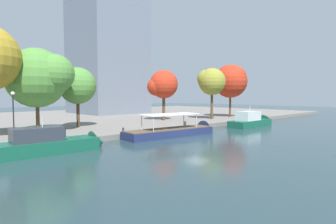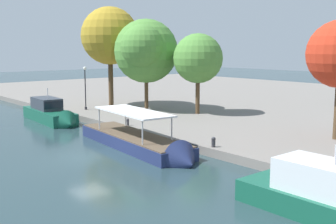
{
  "view_description": "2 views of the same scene",
  "coord_description": "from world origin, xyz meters",
  "views": [
    {
      "loc": [
        -24.29,
        -20.29,
        5.07
      ],
      "look_at": [
        -0.52,
        4.39,
        3.0
      ],
      "focal_mm": 29.67,
      "sensor_mm": 36.0,
      "label": 1
    },
    {
      "loc": [
        25.24,
        -14.04,
        7.45
      ],
      "look_at": [
        1.14,
        6.2,
        2.67
      ],
      "focal_mm": 45.05,
      "sensor_mm": 36.0,
      "label": 2
    }
  ],
  "objects": [
    {
      "name": "ground_plane",
      "position": [
        0.0,
        0.0,
        0.0
      ],
      "size": [
        220.0,
        220.0,
        0.0
      ],
      "primitive_type": "plane",
      "color": "#23383D"
    },
    {
      "name": "dock_promenade",
      "position": [
        0.0,
        33.89,
        0.31
      ],
      "size": [
        120.0,
        55.0,
        0.62
      ],
      "primitive_type": "cube",
      "color": "slate",
      "rests_on": "ground_plane"
    },
    {
      "name": "motor_yacht_0",
      "position": [
        -14.89,
        4.11,
        0.71
      ],
      "size": [
        10.0,
        3.14,
        4.21
      ],
      "rotation": [
        0.0,
        0.0,
        -0.07
      ],
      "color": "#14513D",
      "rests_on": "ground_plane"
    },
    {
      "name": "tour_boat_1",
      "position": [
        0.61,
        4.01,
        0.38
      ],
      "size": [
        13.62,
        4.17,
        3.89
      ],
      "rotation": [
        0.0,
        0.0,
        -0.1
      ],
      "color": "navy",
      "rests_on": "ground_plane"
    },
    {
      "name": "motor_yacht_2",
      "position": [
        17.19,
        2.8,
        0.64
      ],
      "size": [
        10.15,
        2.89,
        4.43
      ],
      "rotation": [
        0.0,
        0.0,
        -0.0
      ],
      "color": "#14513D",
      "rests_on": "ground_plane"
    },
    {
      "name": "mooring_bollard_0",
      "position": [
        -5.39,
        7.01,
        0.96
      ],
      "size": [
        0.23,
        0.23,
        0.64
      ],
      "color": "#2D2D33",
      "rests_on": "dock_promenade"
    },
    {
      "name": "mooring_bollard_1",
      "position": [
        5.31,
        6.85,
        1.0
      ],
      "size": [
        0.3,
        0.3,
        0.73
      ],
      "color": "#2D2D33",
      "rests_on": "dock_promenade"
    },
    {
      "name": "lamp_post",
      "position": [
        -16.6,
        9.04,
        3.35
      ],
      "size": [
        0.36,
        0.36,
        4.81
      ],
      "color": "black",
      "rests_on": "dock_promenade"
    },
    {
      "name": "tree_0",
      "position": [
        -6.41,
        16.75,
        6.42
      ],
      "size": [
        5.15,
        5.39,
        8.37
      ],
      "color": "#4C3823",
      "rests_on": "dock_promenade"
    },
    {
      "name": "tree_2",
      "position": [
        9.39,
        16.08,
        6.92
      ],
      "size": [
        5.39,
        5.05,
        8.94
      ],
      "color": "#4C3823",
      "rests_on": "dock_promenade"
    },
    {
      "name": "tree_3",
      "position": [
        17.52,
        11.58,
        7.62
      ],
      "size": [
        5.03,
        5.04,
        9.52
      ],
      "color": "#4C3823",
      "rests_on": "dock_promenade"
    },
    {
      "name": "tree_4",
      "position": [
        24.98,
        12.12,
        7.89
      ],
      "size": [
        6.85,
        6.85,
        10.79
      ],
      "color": "#4C3823",
      "rests_on": "dock_promenade"
    },
    {
      "name": "tree_5",
      "position": [
        -12.35,
        14.09,
        7.13
      ],
      "size": [
        7.35,
        7.48,
        10.06
      ],
      "color": "#4C3823",
      "rests_on": "dock_promenade"
    },
    {
      "name": "office_tower",
      "position": [
        13.74,
        41.27,
        23.68
      ],
      "size": [
        15.08,
        16.5,
        48.21
      ],
      "color": "slate",
      "rests_on": "dock_promenade"
    }
  ]
}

